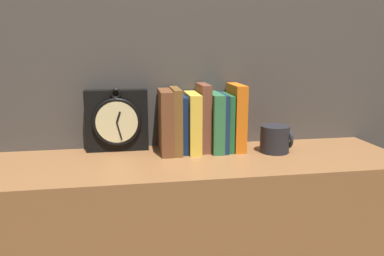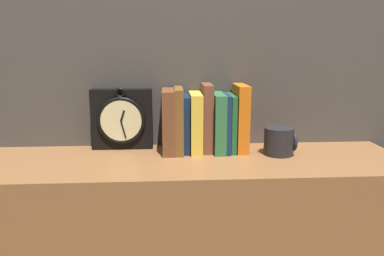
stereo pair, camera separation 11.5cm
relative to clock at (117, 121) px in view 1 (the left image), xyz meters
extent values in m
cube|color=#47423D|center=(0.23, 0.06, 0.29)|extent=(6.00, 0.05, 2.60)
cube|color=black|center=(0.00, 0.01, 0.00)|extent=(0.21, 0.05, 0.21)
torus|color=black|center=(0.00, -0.02, 0.00)|extent=(0.16, 0.01, 0.16)
cylinder|color=beige|center=(0.00, -0.03, 0.00)|extent=(0.14, 0.01, 0.14)
cube|color=black|center=(0.01, -0.03, 0.02)|extent=(0.02, 0.00, 0.04)
cube|color=black|center=(0.01, -0.03, -0.03)|extent=(0.02, 0.00, 0.06)
torus|color=black|center=(0.00, -0.02, 0.09)|extent=(0.04, 0.01, 0.04)
cube|color=brown|center=(0.16, -0.05, 0.00)|extent=(0.04, 0.16, 0.21)
cube|color=brown|center=(0.19, -0.05, 0.00)|extent=(0.03, 0.15, 0.21)
cube|color=#132649|center=(0.22, -0.04, -0.01)|extent=(0.02, 0.14, 0.19)
cube|color=yellow|center=(0.25, -0.05, -0.01)|extent=(0.04, 0.15, 0.20)
cube|color=brown|center=(0.29, -0.04, 0.01)|extent=(0.03, 0.13, 0.23)
cube|color=#317243|center=(0.33, -0.05, -0.01)|extent=(0.04, 0.15, 0.20)
cube|color=#182B4C|center=(0.35, -0.05, -0.01)|extent=(0.02, 0.15, 0.19)
cube|color=#206233|center=(0.37, -0.04, -0.01)|extent=(0.02, 0.14, 0.19)
cube|color=orange|center=(0.40, -0.04, 0.01)|extent=(0.04, 0.14, 0.22)
cylinder|color=#232328|center=(0.52, -0.11, -0.06)|extent=(0.10, 0.10, 0.09)
torus|color=#232328|center=(0.57, -0.11, -0.06)|extent=(0.01, 0.07, 0.07)
camera|label=1|loc=(0.05, -1.26, 0.24)|focal=35.00mm
camera|label=2|loc=(0.16, -1.27, 0.24)|focal=35.00mm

